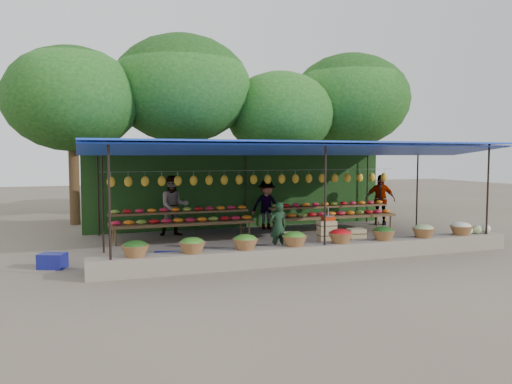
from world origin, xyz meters
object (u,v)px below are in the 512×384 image
object	(u,v)px
blue_crate_front	(166,260)
blue_crate_back	(52,261)
crate_counter	(326,238)
weighing_scale	(328,217)
vendor_seated	(278,227)

from	to	relation	value
blue_crate_front	blue_crate_back	distance (m)	2.49
blue_crate_front	blue_crate_back	bearing A→B (deg)	-179.48
crate_counter	weighing_scale	size ratio (longest dim) A/B	7.06
blue_crate_front	vendor_seated	bearing A→B (deg)	31.25
blue_crate_front	weighing_scale	bearing A→B (deg)	24.94
weighing_scale	vendor_seated	world-z (taller)	vendor_seated
vendor_seated	blue_crate_back	bearing A→B (deg)	-0.47
weighing_scale	blue_crate_front	size ratio (longest dim) A/B	0.62
vendor_seated	weighing_scale	bearing A→B (deg)	172.30
blue_crate_front	blue_crate_back	xyz separation A→B (m)	(-2.39, 0.70, 0.00)
crate_counter	blue_crate_front	size ratio (longest dim) A/B	4.37
crate_counter	blue_crate_back	bearing A→B (deg)	179.42
blue_crate_back	blue_crate_front	bearing A→B (deg)	7.52
crate_counter	vendor_seated	world-z (taller)	vendor_seated
vendor_seated	blue_crate_front	xyz separation A→B (m)	(-3.02, -0.78, -0.48)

